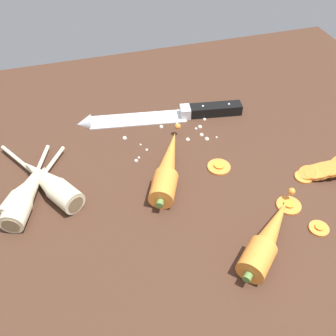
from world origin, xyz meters
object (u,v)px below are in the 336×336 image
at_px(whole_carrot, 168,167).
at_px(parsnip_mid_left, 49,182).
at_px(carrot_slice_stack, 328,169).
at_px(carrot_slice_stray_near, 219,166).
at_px(whole_carrot_second, 268,237).
at_px(parsnip_front, 27,191).
at_px(carrot_slice_stray_far, 319,228).
at_px(carrot_slice_stray_mid, 289,205).
at_px(parsnip_mid_right, 24,195).
at_px(chefs_knife, 158,116).

distance_m(whole_carrot, parsnip_mid_left, 0.21).
height_order(carrot_slice_stack, carrot_slice_stray_near, carrot_slice_stack).
distance_m(whole_carrot_second, carrot_slice_stray_near, 0.18).
bearing_deg(whole_carrot_second, whole_carrot, 118.08).
xyz_separation_m(parsnip_front, carrot_slice_stray_far, (0.43, -0.19, -0.02)).
height_order(whole_carrot, parsnip_front, whole_carrot).
bearing_deg(whole_carrot, carrot_slice_stray_mid, -36.10).
bearing_deg(parsnip_front, parsnip_mid_right, -126.62).
bearing_deg(carrot_slice_stray_far, parsnip_front, 155.84).
relative_size(parsnip_mid_right, carrot_slice_stray_near, 4.57).
height_order(whole_carrot, parsnip_mid_left, whole_carrot).
relative_size(chefs_knife, whole_carrot, 1.76).
xyz_separation_m(carrot_slice_stack, carrot_slice_stray_near, (-0.18, 0.07, -0.01)).
bearing_deg(chefs_knife, parsnip_mid_left, -147.38).
distance_m(chefs_knife, carrot_slice_stray_far, 0.39).
bearing_deg(parsnip_front, whole_carrot_second, -30.41).
bearing_deg(whole_carrot_second, carrot_slice_stray_far, 2.82).
xyz_separation_m(carrot_slice_stray_near, carrot_slice_stray_far, (0.10, -0.18, -0.00)).
relative_size(parsnip_mid_left, carrot_slice_stray_far, 6.45).
relative_size(carrot_slice_stray_near, carrot_slice_stray_far, 1.34).
relative_size(whole_carrot, parsnip_mid_right, 1.02).
xyz_separation_m(parsnip_mid_right, carrot_slice_stack, (0.52, -0.08, -0.01)).
distance_m(whole_carrot_second, parsnip_mid_right, 0.39).
bearing_deg(carrot_slice_stray_mid, whole_carrot_second, -139.96).
bearing_deg(carrot_slice_stray_far, parsnip_mid_right, 156.89).
height_order(whole_carrot_second, parsnip_mid_left, whole_carrot_second).
bearing_deg(carrot_slice_stray_mid, parsnip_front, 161.44).
distance_m(whole_carrot, carrot_slice_stray_near, 0.10).
relative_size(parsnip_front, carrot_slice_stray_near, 3.99).
distance_m(chefs_knife, parsnip_front, 0.31).
bearing_deg(carrot_slice_stack, parsnip_mid_right, 170.92).
xyz_separation_m(whole_carrot_second, carrot_slice_stray_near, (-0.00, 0.18, -0.02)).
xyz_separation_m(carrot_slice_stack, carrot_slice_stray_far, (-0.08, -0.10, -0.01)).
bearing_deg(whole_carrot, chefs_knife, 80.57).
xyz_separation_m(parsnip_front, parsnip_mid_left, (0.04, 0.01, -0.00)).
height_order(parsnip_front, parsnip_mid_right, same).
bearing_deg(carrot_slice_stray_far, whole_carrot, 136.84).
height_order(parsnip_mid_left, carrot_slice_stray_near, parsnip_mid_left).
relative_size(parsnip_front, carrot_slice_stray_far, 5.33).
xyz_separation_m(carrot_slice_stray_mid, carrot_slice_stray_far, (0.02, -0.06, 0.00)).
distance_m(whole_carrot_second, parsnip_mid_left, 0.37).
xyz_separation_m(whole_carrot_second, carrot_slice_stray_mid, (0.07, 0.06, -0.02)).
bearing_deg(carrot_slice_stray_near, carrot_slice_stack, -21.83).
height_order(whole_carrot_second, carrot_slice_stray_far, whole_carrot_second).
relative_size(chefs_knife, carrot_slice_stray_far, 11.01).
relative_size(chefs_knife, parsnip_mid_left, 1.71).
bearing_deg(carrot_slice_stray_mid, chefs_knife, 115.67).
height_order(whole_carrot, whole_carrot_second, same).
distance_m(parsnip_front, carrot_slice_stray_mid, 0.43).
bearing_deg(parsnip_mid_left, parsnip_mid_right, -156.70).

